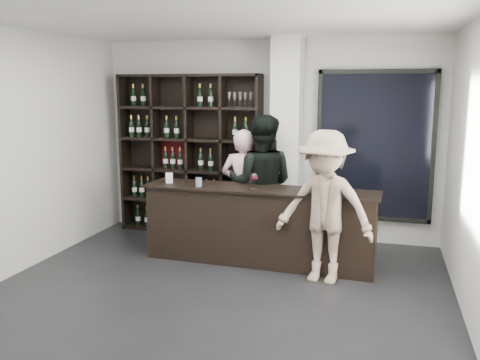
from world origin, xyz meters
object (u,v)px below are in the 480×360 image
(wine_shelf, at_px, (190,155))
(tasting_counter, at_px, (259,225))
(taster_pink, at_px, (243,190))
(taster_black, at_px, (261,184))
(customer, at_px, (325,207))

(wine_shelf, distance_m, tasting_counter, 1.89)
(tasting_counter, distance_m, taster_pink, 0.72)
(tasting_counter, relative_size, taster_pink, 1.78)
(wine_shelf, relative_size, taster_black, 1.29)
(taster_pink, height_order, taster_black, taster_black)
(wine_shelf, height_order, taster_black, wine_shelf)
(customer, bearing_deg, wine_shelf, 156.86)
(taster_black, bearing_deg, tasting_counter, 95.54)
(tasting_counter, height_order, taster_black, taster_black)
(taster_black, bearing_deg, wine_shelf, -31.42)
(wine_shelf, bearing_deg, tasting_counter, -39.16)
(taster_pink, xyz_separation_m, taster_black, (0.27, -0.06, 0.10))
(customer, bearing_deg, taster_black, 148.46)
(wine_shelf, bearing_deg, customer, -34.36)
(tasting_counter, bearing_deg, wine_shelf, 142.90)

